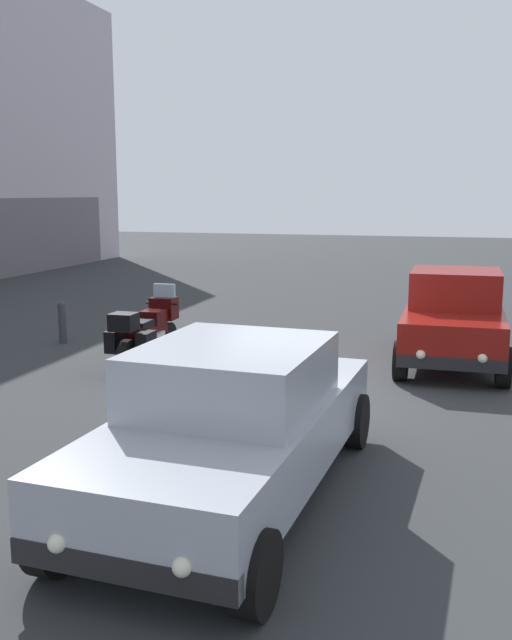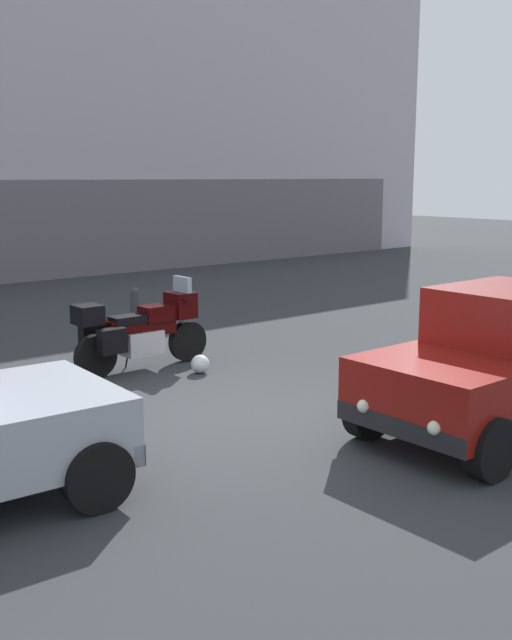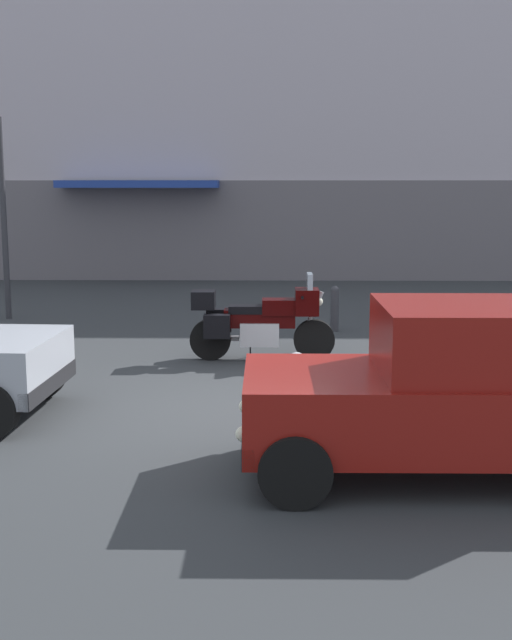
{
  "view_description": "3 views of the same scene",
  "coord_description": "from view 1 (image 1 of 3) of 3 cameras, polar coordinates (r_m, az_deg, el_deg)",
  "views": [
    {
      "loc": [
        -10.65,
        -2.35,
        2.97
      ],
      "look_at": [
        -0.17,
        0.72,
        1.0
      ],
      "focal_mm": 39.6,
      "sensor_mm": 36.0,
      "label": 1
    },
    {
      "loc": [
        -5.53,
        -6.9,
        2.9
      ],
      "look_at": [
        0.68,
        0.6,
        1.03
      ],
      "focal_mm": 42.29,
      "sensor_mm": 36.0,
      "label": 2
    },
    {
      "loc": [
        0.37,
        -9.6,
        2.74
      ],
      "look_at": [
        0.2,
        1.05,
        0.93
      ],
      "focal_mm": 45.45,
      "sensor_mm": 36.0,
      "label": 3
    }
  ],
  "objects": [
    {
      "name": "motorcycle",
      "position": [
        12.25,
        -8.8,
        -0.97
      ],
      "size": [
        2.26,
        0.76,
        1.36
      ],
      "rotation": [
        0.0,
        0.0,
        0.0
      ],
      "color": "black",
      "rests_on": "ground"
    },
    {
      "name": "car_hatchback_near",
      "position": [
        12.91,
        15.69,
        0.19
      ],
      "size": [
        3.88,
        1.79,
        1.64
      ],
      "rotation": [
        0.0,
        0.0,
        3.14
      ],
      "color": "maroon",
      "rests_on": "ground"
    },
    {
      "name": "helmet",
      "position": [
        12.57,
        -4.53,
        -2.84
      ],
      "size": [
        0.28,
        0.28,
        0.28
      ],
      "primitive_type": "sphere",
      "color": "silver",
      "rests_on": "ground"
    },
    {
      "name": "bollard_curbside",
      "position": [
        14.65,
        -15.38,
        -0.06
      ],
      "size": [
        0.16,
        0.16,
        0.85
      ],
      "color": "#333338",
      "rests_on": "ground"
    },
    {
      "name": "ground_plane",
      "position": [
        11.3,
        3.77,
        -5.05
      ],
      "size": [
        80.0,
        80.0,
        0.0
      ],
      "primitive_type": "plane",
      "color": "#2D3033"
    },
    {
      "name": "car_sedan_far",
      "position": [
        6.91,
        -1.74,
        -8.23
      ],
      "size": [
        4.64,
        2.11,
        1.56
      ],
      "rotation": [
        0.0,
        0.0,
        3.09
      ],
      "color": "#9EA3AD",
      "rests_on": "ground"
    }
  ]
}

